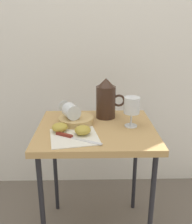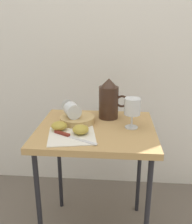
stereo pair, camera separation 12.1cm
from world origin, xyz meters
The scene contains 10 objects.
curtain_drape centered at (0.00, 0.55, 1.14)m, with size 2.40×0.03×2.27m, color silver.
table centered at (0.00, 0.00, 0.61)m, with size 0.58×0.51×0.67m.
linen_napkin centered at (-0.10, -0.11, 0.67)m, with size 0.21×0.21×0.00m, color silver.
basket_tray centered at (-0.10, 0.05, 0.69)m, with size 0.18×0.18×0.04m, color tan.
pitcher centered at (0.06, 0.14, 0.76)m, with size 0.16×0.11×0.22m.
wine_glass_upright centered at (0.18, 0.01, 0.77)m, with size 0.08×0.08×0.15m.
wine_glass_tipped_near centered at (-0.13, 0.04, 0.74)m, with size 0.12×0.16×0.08m.
apple_half_left centered at (-0.17, -0.06, 0.69)m, with size 0.08×0.08×0.04m, color #B29938.
apple_half_right centered at (-0.06, -0.09, 0.69)m, with size 0.08×0.08×0.04m, color #B29938.
knife centered at (-0.11, -0.13, 0.68)m, with size 0.21×0.13×0.01m.
Camera 2 is at (0.10, -1.14, 1.15)m, focal length 40.06 mm.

